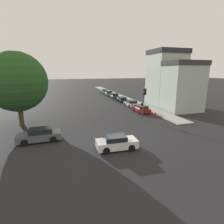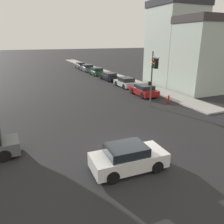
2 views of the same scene
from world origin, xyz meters
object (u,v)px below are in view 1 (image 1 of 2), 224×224
street_tree (17,82)px  parked_car_5 (104,91)px  traffic_signal (144,96)px  parked_car_0 (141,109)px  parked_car_2 (121,99)px  crossing_car_0 (40,135)px  fire_hydrant (155,115)px  parked_car_1 (131,103)px  crossing_car_1 (116,142)px  parked_car_4 (108,93)px  parked_car_3 (114,96)px

street_tree → parked_car_5: size_ratio=2.41×
traffic_signal → parked_car_5: bearing=-80.0°
parked_car_0 → parked_car_2: 11.41m
crossing_car_0 → fire_hydrant: (16.96, 5.10, -0.21)m
fire_hydrant → street_tree: bearing=174.9°
parked_car_1 → parked_car_5: bearing=-0.1°
parked_car_2 → crossing_car_0: bearing=139.1°
crossing_car_1 → parked_car_4: parked_car_4 is taller
traffic_signal → parked_car_2: size_ratio=1.13×
parked_car_3 → parked_car_4: 5.63m
crossing_car_1 → parked_car_5: size_ratio=0.97×
parked_car_1 → crossing_car_1: bearing=152.7°
parked_car_2 → street_tree: bearing=123.1°
street_tree → fire_hydrant: size_ratio=10.80×
traffic_signal → crossing_car_1: 11.67m
parked_car_1 → parked_car_4: (-0.20, 17.42, 0.05)m
traffic_signal → crossing_car_0: traffic_signal is taller
street_tree → parked_car_4: street_tree is taller
parked_car_4 → fire_hydrant: size_ratio=4.77×
parked_car_3 → fire_hydrant: size_ratio=4.32×
traffic_signal → parked_car_2: 16.57m
parked_car_0 → crossing_car_1: bearing=147.3°
fire_hydrant → crossing_car_0: bearing=-163.3°
crossing_car_1 → parked_car_0: crossing_car_1 is taller
parked_car_1 → parked_car_0: bearing=176.4°
parked_car_5 → fire_hydrant: bearing=178.9°
traffic_signal → parked_car_1: (2.28, 10.12, -3.09)m
crossing_car_0 → parked_car_0: (16.47, 9.26, -0.06)m
parked_car_1 → fire_hydrant: parked_car_1 is taller
parked_car_5 → traffic_signal: bearing=174.5°
street_tree → crossing_car_1: street_tree is taller
parked_car_3 → parked_car_4: (-0.07, 5.63, 0.03)m
crossing_car_1 → parked_car_3: bearing=75.2°
traffic_signal → fire_hydrant: (2.51, 0.55, -3.25)m
parked_car_0 → parked_car_3: (0.14, 17.20, 0.03)m
parked_car_0 → parked_car_2: parked_car_0 is taller
crossing_car_0 → parked_car_3: bearing=-124.5°
traffic_signal → parked_car_0: bearing=-99.5°
parked_car_1 → parked_car_3: size_ratio=1.04×
parked_car_2 → parked_car_4: 11.43m
crossing_car_0 → parked_car_5: bearing=-116.3°
crossing_car_1 → parked_car_1: (9.43, 18.81, -0.01)m
parked_car_1 → parked_car_2: 6.00m
parked_car_3 → parked_car_5: bearing=-0.6°
parked_car_0 → parked_car_4: bearing=1.5°
parked_car_0 → parked_car_5: size_ratio=1.01×
crossing_car_0 → parked_car_0: bearing=-153.1°
parked_car_0 → fire_hydrant: 4.19m
traffic_signal → parked_car_5: traffic_signal is taller
fire_hydrant → parked_car_5: bearing=90.8°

